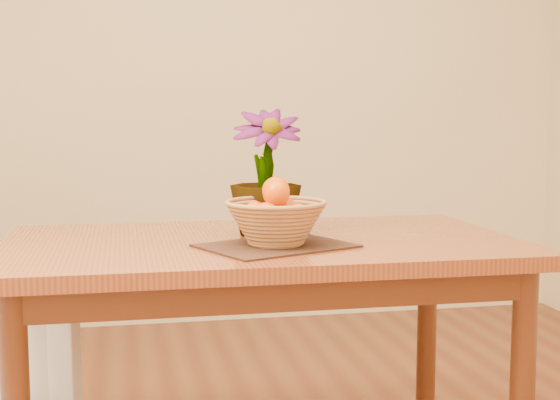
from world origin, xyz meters
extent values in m
cube|color=#FAEABE|center=(0.00, 2.25, 1.35)|extent=(4.00, 0.02, 2.70)
cube|color=brown|center=(0.00, 0.30, 0.73)|extent=(1.40, 0.80, 0.04)
cube|color=#4A2311|center=(0.00, 0.30, 0.67)|extent=(1.28, 0.68, 0.08)
cylinder|color=#4A2311|center=(-0.62, 0.62, 0.35)|extent=(0.06, 0.06, 0.71)
cylinder|color=#4A2311|center=(0.62, 0.62, 0.35)|extent=(0.06, 0.06, 0.71)
cube|color=#3B2015|center=(0.01, 0.17, 0.75)|extent=(0.44, 0.39, 0.01)
cylinder|color=#A87946|center=(0.01, 0.17, 0.76)|extent=(0.13, 0.13, 0.01)
sphere|color=#F54E04|center=(0.01, 0.17, 0.83)|extent=(0.06, 0.06, 0.06)
sphere|color=#F54E04|center=(0.05, 0.22, 0.84)|extent=(0.07, 0.07, 0.07)
sphere|color=#F54E04|center=(-0.04, 0.20, 0.83)|extent=(0.07, 0.07, 0.07)
sphere|color=#F54E04|center=(-0.02, 0.12, 0.84)|extent=(0.07, 0.07, 0.07)
sphere|color=#F54E04|center=(0.06, 0.13, 0.83)|extent=(0.07, 0.07, 0.07)
sphere|color=#F54E04|center=(0.02, 0.20, 0.89)|extent=(0.07, 0.07, 0.07)
sphere|color=#F54E04|center=(0.01, 0.14, 0.89)|extent=(0.07, 0.07, 0.07)
imported|color=#174D16|center=(0.02, 0.36, 0.93)|extent=(0.22, 0.22, 0.36)
camera|label=1|loc=(-0.37, -1.79, 1.09)|focal=50.00mm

